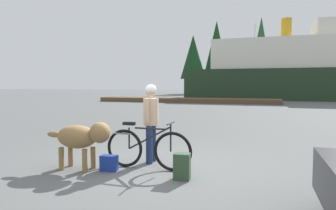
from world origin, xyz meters
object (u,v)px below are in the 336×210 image
(bicycle, at_px, (147,148))
(handbag_pannier, at_px, (109,163))
(ferry_boat, at_px, (319,71))
(person_cyclist, at_px, (151,116))
(backpack, at_px, (182,166))
(sailboat_moored, at_px, (254,93))
(dog, at_px, (82,137))

(bicycle, height_order, handbag_pannier, bicycle)
(ferry_boat, bearing_deg, person_cyclist, -105.05)
(backpack, height_order, handbag_pannier, backpack)
(backpack, relative_size, ferry_boat, 0.02)
(person_cyclist, distance_m, backpack, 1.50)
(person_cyclist, height_order, sailboat_moored, sailboat_moored)
(person_cyclist, xyz_separation_m, handbag_pannier, (-0.54, -0.83, -0.84))
(person_cyclist, bearing_deg, handbag_pannier, -123.24)
(ferry_boat, bearing_deg, handbag_pannier, -105.61)
(bicycle, height_order, dog, dog)
(bicycle, relative_size, ferry_boat, 0.06)
(handbag_pannier, bearing_deg, bicycle, 27.63)
(bicycle, xyz_separation_m, sailboat_moored, (1.03, 34.33, 0.09))
(dog, relative_size, handbag_pannier, 4.35)
(bicycle, relative_size, dog, 1.27)
(dog, height_order, sailboat_moored, sailboat_moored)
(handbag_pannier, xyz_separation_m, ferry_boat, (8.54, 30.56, 2.97))
(dog, xyz_separation_m, backpack, (2.01, -0.00, -0.41))
(bicycle, xyz_separation_m, backpack, (0.81, -0.43, -0.18))
(dog, bearing_deg, sailboat_moored, 86.33)
(ferry_boat, height_order, sailboat_moored, sailboat_moored)
(handbag_pannier, height_order, sailboat_moored, sailboat_moored)
(backpack, distance_m, sailboat_moored, 34.76)
(sailboat_moored, bearing_deg, backpack, -90.37)
(backpack, xyz_separation_m, ferry_boat, (7.07, 30.64, 2.89))
(handbag_pannier, bearing_deg, sailboat_moored, 87.21)
(sailboat_moored, bearing_deg, dog, -93.67)
(person_cyclist, relative_size, backpack, 3.59)
(ferry_boat, bearing_deg, sailboat_moored, 148.99)
(bicycle, height_order, backpack, bicycle)
(dog, relative_size, backpack, 3.02)
(bicycle, bearing_deg, dog, -160.56)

